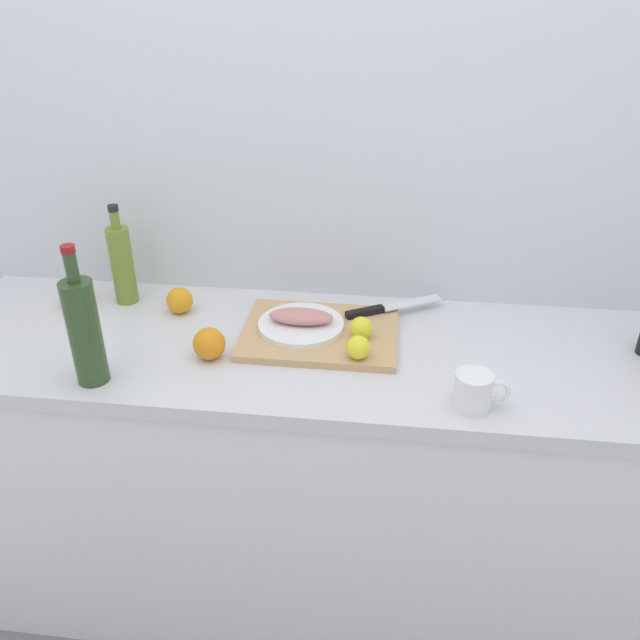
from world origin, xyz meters
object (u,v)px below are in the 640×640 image
chef_knife (382,309)px  olive_oil_bottle (122,263)px  fish_fillet (301,316)px  lemon_0 (361,328)px  white_plate (301,325)px  orange_0 (180,300)px  coffee_mug_0 (474,391)px  wine_bottle (84,330)px  cutting_board (320,333)px

chef_knife → olive_oil_bottle: 0.74m
fish_fillet → lemon_0: size_ratio=2.90×
white_plate → orange_0: size_ratio=3.06×
chef_knife → coffee_mug_0: (0.22, -0.38, 0.01)m
fish_fillet → orange_0: size_ratio=2.30×
chef_knife → olive_oil_bottle: olive_oil_bottle is taller
wine_bottle → coffee_mug_0: bearing=0.1°
olive_oil_bottle → white_plate: bearing=-13.4°
cutting_board → olive_oil_bottle: olive_oil_bottle is taller
cutting_board → fish_fillet: fish_fillet is taller
olive_oil_bottle → chef_knife: bearing=-0.9°
white_plate → cutting_board: bearing=-8.7°
chef_knife → coffee_mug_0: bearing=-90.0°
lemon_0 → olive_oil_bottle: size_ratio=0.20×
white_plate → orange_0: (-0.36, 0.08, 0.01)m
orange_0 → cutting_board: bearing=-11.9°
white_plate → fish_fillet: (-0.00, 0.00, 0.03)m
cutting_board → orange_0: size_ratio=5.47×
white_plate → wine_bottle: 0.54m
cutting_board → coffee_mug_0: (0.37, -0.26, 0.03)m
cutting_board → coffee_mug_0: size_ratio=3.26×
wine_bottle → orange_0: bearing=74.1°
white_plate → fish_fillet: bearing=135.0°
fish_fillet → lemon_0: lemon_0 is taller
cutting_board → white_plate: (-0.05, 0.01, 0.02)m
chef_knife → wine_bottle: (-0.66, -0.39, 0.11)m
white_plate → olive_oil_bottle: (-0.53, 0.13, 0.09)m
coffee_mug_0 → lemon_0: bearing=138.4°
white_plate → chef_knife: bearing=28.6°
fish_fillet → orange_0: 0.36m
cutting_board → orange_0: (-0.41, 0.09, 0.03)m
fish_fillet → olive_oil_bottle: bearing=166.6°
fish_fillet → lemon_0: 0.16m
fish_fillet → coffee_mug_0: coffee_mug_0 is taller
chef_knife → lemon_0: size_ratio=4.55×
orange_0 → olive_oil_bottle: bearing=164.7°
lemon_0 → orange_0: lemon_0 is taller
fish_fillet → chef_knife: (0.21, 0.11, -0.02)m
cutting_board → chef_knife: (0.16, 0.12, 0.02)m
white_plate → fish_fillet: fish_fillet is taller
chef_knife → cutting_board: bearing=-171.7°
coffee_mug_0 → orange_0: 0.86m
fish_fillet → olive_oil_bottle: size_ratio=0.59×
cutting_board → olive_oil_bottle: size_ratio=1.40×
wine_bottle → white_plate: bearing=31.0°
coffee_mug_0 → orange_0: (-0.78, 0.35, -0.01)m
cutting_board → chef_knife: bearing=37.7°
wine_bottle → coffee_mug_0: 0.89m
cutting_board → white_plate: size_ratio=1.79×
white_plate → wine_bottle: size_ratio=0.66×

